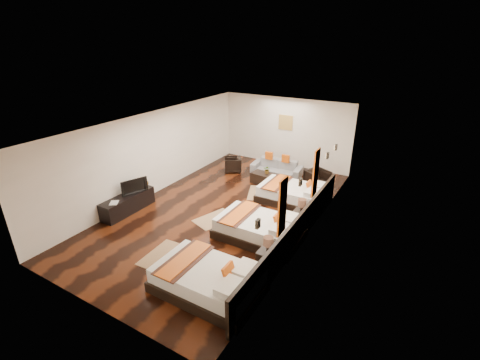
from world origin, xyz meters
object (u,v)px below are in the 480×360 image
Objects in this scene: bed_mid at (260,228)px; nightstand_a at (268,258)px; figurine at (143,182)px; table_plant at (267,170)px; nightstand_b at (301,217)px; coffee_table at (265,179)px; bed_far at (294,194)px; sofa at (277,168)px; armchair_right at (317,179)px; armchair_left at (233,164)px; book at (110,203)px; bed_near at (209,280)px; tv_console at (128,203)px; tv at (133,186)px.

bed_mid is 2.64× the size of nightstand_a.
bed_mid is 6.58× the size of figurine.
bed_mid is 7.62× the size of table_plant.
nightstand_b reaches higher than coffee_table.
bed_far is 1.12× the size of sofa.
figurine is at bearing -167.32° from nightstand_b.
nightstand_a is 1.17× the size of armchair_right.
armchair_left is at bearing 167.17° from table_plant.
bed_far is 2.39m from sofa.
armchair_left is at bearing 78.16° from book.
figurine reaches higher than nightstand_b.
coffee_table is (-2.21, 2.19, -0.10)m from nightstand_b.
tv_console is (-4.20, 1.66, -0.02)m from bed_near.
armchair_right reaches higher than tv_console.
bed_mid reaches higher than armchair_left.
tv is at bearing -46.73° from armchair_left.
tv_console is at bearing -169.87° from tv.
bed_mid is at bearing -89.98° from bed_far.
figurine is (-4.20, 2.37, 0.42)m from bed_near.
tv is 2.74× the size of book.
bed_near is at bearing -90.00° from bed_mid.
bed_near is 2.28× the size of coffee_table.
coffee_table is at bearing -95.25° from sofa.
bed_near is 2.66× the size of nightstand_a.
book is 0.41× the size of armchair_right.
book is (-4.20, -3.80, 0.28)m from bed_far.
table_plant reaches higher than book.
book is at bearing -120.88° from sofa.
book is 1.35m from figurine.
figurine is at bearing -129.45° from table_plant.
coffee_table is at bearing 104.49° from bed_near.
bed_near is at bearing -93.90° from tv.
bed_far is 4.89m from figurine.
nightstand_a is 5.85m from sofa.
bed_mid is 2.61× the size of nightstand_b.
coffee_table is at bearing 116.88° from nightstand_a.
tv_console is 4.61m from armchair_left.
bed_mid is 4.42m from book.
bed_mid is 4.89m from armchair_left.
tv is at bearing -124.42° from sofa.
figurine is 0.53× the size of armchair_left.
bed_near is at bearing -75.51° from coffee_table.
nightstand_a reaches higher than sofa.
nightstand_a is 4.89m from coffee_table.
nightstand_a is at bearing 5.61° from armchair_left.
armchair_right is 2.47× the size of table_plant.
nightstand_b is 2.52× the size of figurine.
bed_far is 1.55m from nightstand_b.
bed_near is 3.56m from nightstand_b.
figurine is 4.38m from table_plant.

